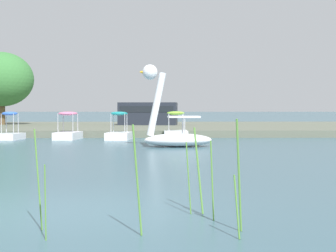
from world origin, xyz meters
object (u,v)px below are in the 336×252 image
Objects in this scene: pedal_boat_lime at (176,131)px; pedal_boat_teal at (119,133)px; tree_broadleaf_behind_dock at (1,79)px; swan_boat at (173,129)px; pedal_boat_blue at (10,133)px; parked_van at (148,113)px; pedal_boat_pink at (68,131)px.

pedal_boat_lime reaches higher than pedal_boat_teal.
tree_broadleaf_behind_dock is at bearing 135.03° from pedal_boat_lime.
tree_broadleaf_behind_dock reaches higher than swan_boat.
pedal_boat_blue is (-5.85, 0.20, 0.00)m from pedal_boat_teal.
parked_van is (11.65, -0.92, -2.64)m from tree_broadleaf_behind_dock.
pedal_boat_teal is (-3.04, -0.28, -0.04)m from pedal_boat_lime.
parked_van is at bearing 83.85° from pedal_boat_teal.
pedal_boat_teal reaches higher than pedal_boat_blue.
tree_broadleaf_behind_dock is (-13.01, 18.81, 3.22)m from swan_boat.
pedal_boat_blue is at bearing -71.68° from tree_broadleaf_behind_dock.
swan_boat is at bearing -62.42° from pedal_boat_teal.
swan_boat is 1.63× the size of pedal_boat_lime.
pedal_boat_lime is at bearing -0.83° from pedal_boat_pink.
swan_boat reaches higher than pedal_boat_pink.
swan_boat is 5.89m from pedal_boat_teal.
tree_broadleaf_behind_dock is (-7.51, 13.23, 3.55)m from pedal_boat_pink.
tree_broadleaf_behind_dock reaches higher than pedal_boat_blue.
tree_broadleaf_behind_dock reaches higher than pedal_boat_pink.
pedal_boat_pink is 1.22× the size of pedal_boat_blue.
pedal_boat_pink is 0.49× the size of parked_van.
parked_van reaches higher than pedal_boat_lime.
pedal_boat_pink is at bearing 172.44° from pedal_boat_teal.
parked_van reaches higher than pedal_boat_pink.
tree_broadleaf_behind_dock reaches higher than pedal_boat_lime.
pedal_boat_teal is at bearing -7.56° from pedal_boat_pink.
swan_boat is at bearing -55.33° from tree_broadleaf_behind_dock.
pedal_boat_blue is (-3.07, -0.17, -0.07)m from pedal_boat_pink.
pedal_boat_lime is at bearing 86.66° from swan_boat.
parked_van is (-1.36, 17.89, 0.58)m from swan_boat.
pedal_boat_teal is 1.12× the size of pedal_boat_blue.
parked_van is (7.21, 12.48, 0.97)m from pedal_boat_blue.
pedal_boat_blue is at bearing -179.45° from pedal_boat_lime.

